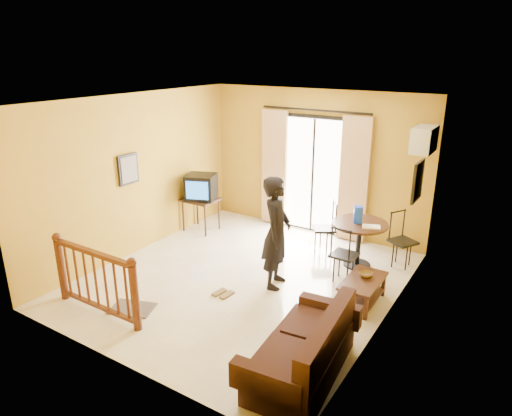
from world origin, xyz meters
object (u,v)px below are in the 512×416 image
Objects in this scene: coffee_table at (362,288)px; standing_person at (276,233)px; dining_table at (359,232)px; television at (201,187)px; sofa at (306,352)px.

coffee_table is 1.48m from standing_person.
coffee_table is 0.49× the size of standing_person.
coffee_table is (0.50, -1.15, -0.36)m from dining_table.
coffee_table is at bearing -35.57° from television.
sofa is 1.00× the size of standing_person.
sofa is at bearing -156.60° from standing_person.
dining_table is at bearing 113.44° from coffee_table.
television is 3.24m from dining_table.
dining_table is 1.58m from standing_person.
sofa is (3.72, -2.81, -0.62)m from television.
sofa reaches higher than dining_table.
television is 0.75× the size of dining_table.
dining_table is at bearing -47.87° from standing_person.
television is at bearing 164.98° from coffee_table.
standing_person is (-1.33, -0.17, 0.62)m from coffee_table.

